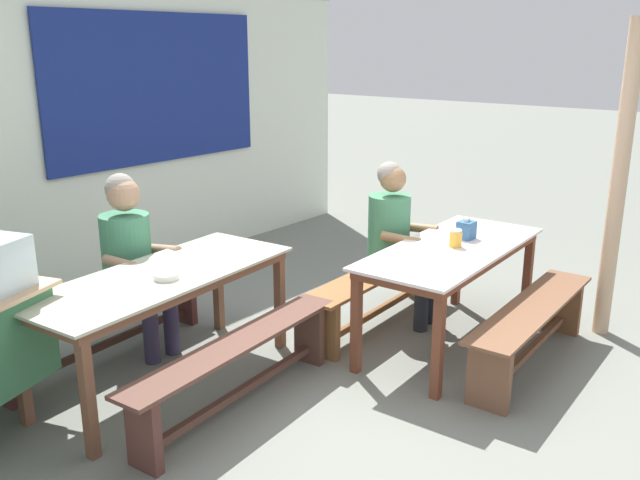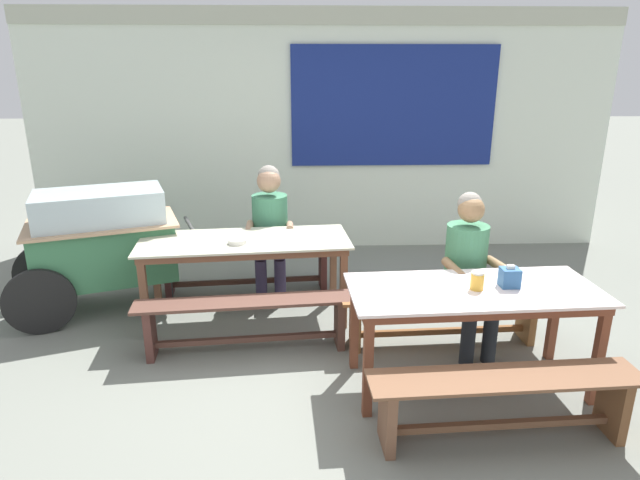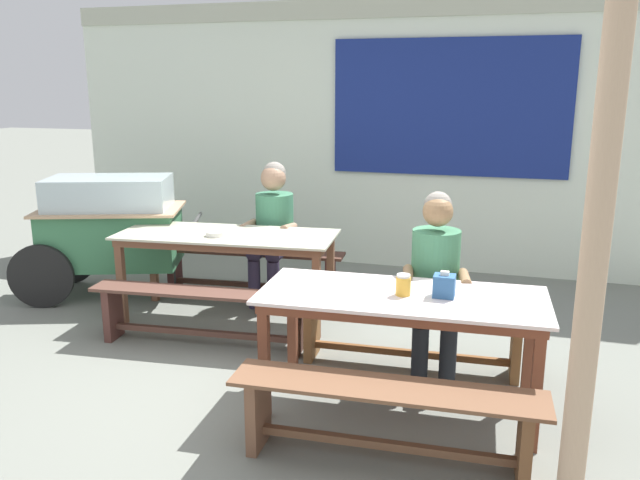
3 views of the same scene
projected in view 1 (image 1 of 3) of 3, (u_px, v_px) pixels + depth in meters
name	position (u px, v px, depth m)	size (l,w,h in m)	color
ground_plane	(353.00, 380.00, 4.46)	(40.00, 40.00, 0.00)	slate
backdrop_wall	(79.00, 122.00, 5.87)	(6.90, 0.23, 2.81)	silver
dining_table_far	(162.00, 284.00, 4.26)	(1.87, 0.87, 0.75)	#B9B9A0
dining_table_near	(452.00, 257.00, 4.82)	(1.73, 0.79, 0.75)	silver
bench_far_back	(104.00, 318.00, 4.70)	(1.79, 0.41, 0.44)	#482B21
bench_far_front	(238.00, 364.00, 4.04)	(1.75, 0.40, 0.44)	brown
bench_near_back	(377.00, 288.00, 5.27)	(1.69, 0.38, 0.44)	brown
bench_near_front	(531.00, 327.00, 4.58)	(1.66, 0.39, 0.44)	brown
person_right_near_table	(396.00, 233.00, 5.24)	(0.48, 0.56, 1.27)	#20242A
person_center_facing	(131.00, 250.00, 4.74)	(0.46, 0.55, 1.28)	#352D49
tissue_box	(466.00, 230.00, 4.97)	(0.12, 0.11, 0.16)	#2E5C91
condiment_jar	(456.00, 238.00, 4.77)	(0.09, 0.09, 0.13)	gold
soup_bowl	(166.00, 276.00, 4.14)	(0.16, 0.16, 0.04)	silver
wooden_support_post	(618.00, 184.00, 4.89)	(0.12, 0.12, 2.31)	tan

